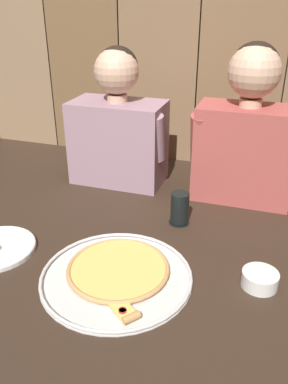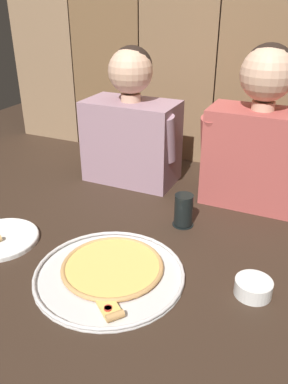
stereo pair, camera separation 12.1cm
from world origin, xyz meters
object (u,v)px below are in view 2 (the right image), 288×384
(pizza_tray, at_px, (111,271))
(diner_left, at_px, (131,124))
(dinner_plate, at_px, (1,239))
(dipping_bowl, at_px, (253,287))
(drinking_glass, at_px, (184,210))
(diner_right, at_px, (259,135))

(pizza_tray, bearing_deg, diner_left, 110.84)
(pizza_tray, height_order, dinner_plate, dinner_plate)
(pizza_tray, relative_size, dipping_bowl, 4.29)
(diner_left, bearing_deg, pizza_tray, -69.16)
(pizza_tray, relative_size, drinking_glass, 3.73)
(diner_left, bearing_deg, drinking_glass, -39.14)
(pizza_tray, xyz_separation_m, diner_right, (0.28, 0.62, 0.26))
(diner_left, relative_size, diner_right, 0.95)
(drinking_glass, distance_m, diner_right, 0.39)
(pizza_tray, height_order, diner_right, diner_right)
(drinking_glass, xyz_separation_m, diner_right, (0.18, 0.27, 0.22))
(pizza_tray, distance_m, diner_right, 0.73)
(dinner_plate, xyz_separation_m, dipping_bowl, (0.80, 0.09, 0.02))
(pizza_tray, distance_m, drinking_glass, 0.36)
(dipping_bowl, bearing_deg, pizza_tray, -167.64)
(pizza_tray, distance_m, dipping_bowl, 0.40)
(drinking_glass, relative_size, diner_left, 0.21)
(dipping_bowl, bearing_deg, dinner_plate, -173.78)
(dinner_plate, distance_m, diner_left, 0.69)
(diner_right, bearing_deg, diner_left, -179.98)
(pizza_tray, xyz_separation_m, dipping_bowl, (0.39, 0.09, 0.01))
(dinner_plate, height_order, dipping_bowl, dipping_bowl)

